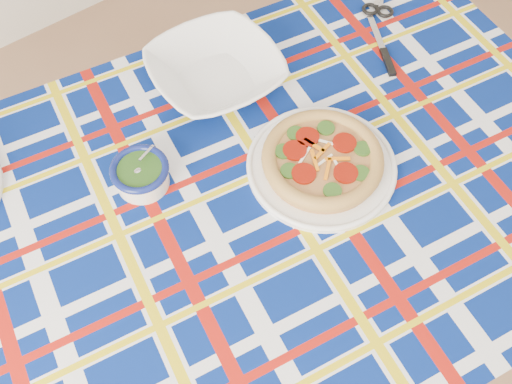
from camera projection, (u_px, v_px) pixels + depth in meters
floor at (349, 375)px, 1.77m from camera, size 4.00×4.00×0.00m
dining_table at (243, 224)px, 1.26m from camera, size 1.80×1.30×0.77m
tablecloth at (243, 218)px, 1.24m from camera, size 1.84×1.34×0.11m
main_focaccia_plate at (322, 159)px, 1.22m from camera, size 0.37×0.37×0.07m
pesto_bowl at (141, 173)px, 1.19m from camera, size 0.13×0.13×0.07m
serving_bowl at (216, 72)px, 1.35m from camera, size 0.33×0.33×0.07m
table_knife at (377, 34)px, 1.46m from camera, size 0.13×0.21×0.01m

